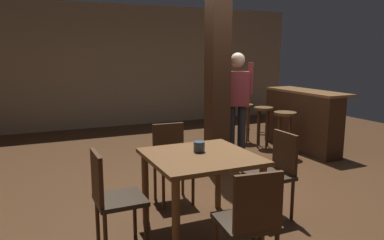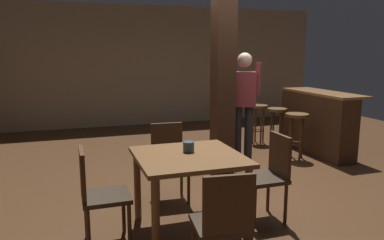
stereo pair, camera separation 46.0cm
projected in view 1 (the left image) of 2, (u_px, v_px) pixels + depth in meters
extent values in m
plane|color=#422816|center=(239.00, 180.00, 5.12)|extent=(10.80, 10.80, 0.00)
cube|color=gray|center=(142.00, 66.00, 8.90)|extent=(8.00, 0.10, 2.80)
cube|color=#382114|center=(218.00, 76.00, 5.26)|extent=(0.28, 0.28, 2.80)
cube|color=brown|center=(201.00, 157.00, 3.54)|extent=(0.98, 0.98, 0.04)
cylinder|color=brown|center=(218.00, 176.00, 4.16)|extent=(0.07, 0.07, 0.73)
cylinder|color=brown|center=(145.00, 187.00, 3.82)|extent=(0.07, 0.07, 0.73)
cylinder|color=brown|center=(262.00, 204.00, 3.40)|extent=(0.07, 0.07, 0.73)
cylinder|color=brown|center=(176.00, 221.00, 3.06)|extent=(0.07, 0.07, 0.73)
cube|color=#2D2319|center=(120.00, 200.00, 3.29)|extent=(0.42, 0.42, 0.04)
cube|color=#422816|center=(97.00, 178.00, 3.17)|extent=(0.04, 0.38, 0.45)
cylinder|color=#422816|center=(135.00, 213.00, 3.56)|extent=(0.04, 0.04, 0.43)
cylinder|color=#422816|center=(146.00, 228.00, 3.25)|extent=(0.04, 0.04, 0.43)
cylinder|color=#422816|center=(98.00, 219.00, 3.41)|extent=(0.04, 0.04, 0.43)
cylinder|color=#422816|center=(106.00, 236.00, 3.10)|extent=(0.04, 0.04, 0.43)
cube|color=#2D2319|center=(245.00, 222.00, 2.86)|extent=(0.46, 0.46, 0.04)
cube|color=#422816|center=(258.00, 204.00, 2.64)|extent=(0.38, 0.08, 0.45)
cylinder|color=#422816|center=(255.00, 235.00, 3.12)|extent=(0.04, 0.04, 0.43)
cube|color=#2D2319|center=(173.00, 165.00, 4.31)|extent=(0.44, 0.44, 0.04)
cube|color=#422816|center=(168.00, 142.00, 4.44)|extent=(0.38, 0.06, 0.45)
cylinder|color=#422816|center=(193.00, 186.00, 4.25)|extent=(0.04, 0.04, 0.43)
cylinder|color=#422816|center=(163.00, 190.00, 4.13)|extent=(0.04, 0.04, 0.43)
cylinder|color=#422816|center=(183.00, 177.00, 4.57)|extent=(0.04, 0.04, 0.43)
cylinder|color=#422816|center=(155.00, 180.00, 4.45)|extent=(0.04, 0.04, 0.43)
cube|color=#2D2319|center=(269.00, 176.00, 3.92)|extent=(0.42, 0.42, 0.04)
cube|color=#422816|center=(285.00, 153.00, 3.96)|extent=(0.04, 0.38, 0.45)
cylinder|color=#422816|center=(264.00, 205.00, 3.73)|extent=(0.04, 0.04, 0.43)
cylinder|color=#422816|center=(245.00, 193.00, 4.05)|extent=(0.04, 0.04, 0.43)
cylinder|color=#422816|center=(292.00, 199.00, 3.88)|extent=(0.04, 0.04, 0.43)
cylinder|color=#422816|center=(272.00, 188.00, 4.19)|extent=(0.04, 0.04, 0.43)
cylinder|color=#33475B|center=(199.00, 147.00, 3.63)|extent=(0.11, 0.11, 0.10)
cube|color=maroon|center=(237.00, 89.00, 5.47)|extent=(0.39, 0.32, 0.50)
sphere|color=beige|center=(238.00, 60.00, 5.40)|extent=(0.28, 0.28, 0.21)
cylinder|color=#232328|center=(241.00, 137.00, 5.60)|extent=(0.16, 0.16, 0.95)
cylinder|color=#232328|center=(231.00, 137.00, 5.60)|extent=(0.16, 0.16, 0.95)
cylinder|color=maroon|center=(251.00, 78.00, 5.45)|extent=(0.11, 0.11, 0.46)
cylinder|color=maroon|center=(224.00, 78.00, 5.45)|extent=(0.11, 0.11, 0.46)
cube|color=brown|center=(307.00, 92.00, 6.60)|extent=(0.56, 1.66, 0.04)
cube|color=#382114|center=(301.00, 121.00, 6.66)|extent=(0.36, 1.66, 1.02)
cylinder|color=#4C3319|center=(285.00, 114.00, 6.19)|extent=(0.37, 0.37, 0.05)
torus|color=#422816|center=(284.00, 141.00, 6.28)|extent=(0.26, 0.26, 0.02)
cylinder|color=#422816|center=(280.00, 134.00, 6.37)|extent=(0.03, 0.03, 0.70)
cylinder|color=#422816|center=(289.00, 137.00, 6.15)|extent=(0.03, 0.03, 0.70)
cylinder|color=#422816|center=(290.00, 135.00, 6.31)|extent=(0.03, 0.03, 0.70)
cylinder|color=#422816|center=(278.00, 136.00, 6.21)|extent=(0.03, 0.03, 0.70)
cylinder|color=#4C3319|center=(264.00, 109.00, 6.79)|extent=(0.35, 0.35, 0.05)
torus|color=#382114|center=(263.00, 134.00, 6.87)|extent=(0.24, 0.24, 0.02)
cylinder|color=#382114|center=(259.00, 127.00, 6.95)|extent=(0.03, 0.03, 0.69)
cylinder|color=#382114|center=(267.00, 130.00, 6.75)|extent=(0.03, 0.03, 0.69)
cylinder|color=#382114|center=(268.00, 128.00, 6.90)|extent=(0.03, 0.03, 0.69)
cylinder|color=#382114|center=(258.00, 129.00, 6.81)|extent=(0.03, 0.03, 0.69)
cylinder|color=#4C3319|center=(244.00, 106.00, 7.19)|extent=(0.34, 0.34, 0.05)
torus|color=#4C301C|center=(244.00, 129.00, 7.27)|extent=(0.24, 0.24, 0.02)
cylinder|color=#4C301C|center=(241.00, 123.00, 7.35)|extent=(0.03, 0.03, 0.69)
cylinder|color=#4C301C|center=(247.00, 125.00, 7.16)|extent=(0.03, 0.03, 0.69)
cylinder|color=#4C301C|center=(249.00, 124.00, 7.30)|extent=(0.03, 0.03, 0.69)
cylinder|color=#4C301C|center=(239.00, 125.00, 7.21)|extent=(0.03, 0.03, 0.69)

